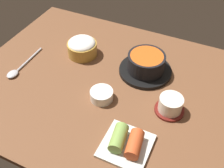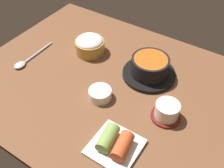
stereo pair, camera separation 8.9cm
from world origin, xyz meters
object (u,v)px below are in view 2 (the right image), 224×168
object	(u,v)px
tea_cup_with_saucer	(167,111)
banchan_cup_center	(100,94)
spoon	(26,61)
kimchi_plate	(115,144)
stone_pot	(150,68)
rice_bowl	(90,45)

from	to	relation	value
tea_cup_with_saucer	banchan_cup_center	xyz separation A→B (cm)	(-21.95, -4.46, -0.94)
spoon	kimchi_plate	bearing A→B (deg)	-14.90
stone_pot	spoon	bearing A→B (deg)	-155.87
banchan_cup_center	kimchi_plate	bearing A→B (deg)	-43.01
stone_pot	kimchi_plate	world-z (taller)	stone_pot
spoon	banchan_cup_center	bearing A→B (deg)	0.94
tea_cup_with_saucer	kimchi_plate	distance (cm)	19.55
rice_bowl	spoon	bearing A→B (deg)	-132.10
stone_pot	banchan_cup_center	xyz separation A→B (cm)	(-8.56, -18.74, -1.67)
banchan_cup_center	rice_bowl	bearing A→B (deg)	134.05
rice_bowl	tea_cup_with_saucer	size ratio (longest dim) A/B	1.21
tea_cup_with_saucer	kimchi_plate	size ratio (longest dim) A/B	0.70
stone_pot	banchan_cup_center	size ratio (longest dim) A/B	2.52
banchan_cup_center	spoon	bearing A→B (deg)	-179.06
banchan_cup_center	kimchi_plate	size ratio (longest dim) A/B	0.56
stone_pot	rice_bowl	bearing A→B (deg)	-178.79
rice_bowl	banchan_cup_center	world-z (taller)	rice_bowl
stone_pot	spoon	xyz separation A→B (cm)	(-43.11, -19.31, -2.93)
stone_pot	spoon	size ratio (longest dim) A/B	0.97
stone_pot	kimchi_plate	size ratio (longest dim) A/B	1.41
rice_bowl	banchan_cup_center	distance (cm)	25.38
kimchi_plate	stone_pot	bearing A→B (deg)	100.63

